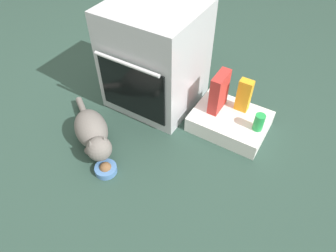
% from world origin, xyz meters
% --- Properties ---
extents(ground, '(8.00, 8.00, 0.00)m').
position_xyz_m(ground, '(0.00, 0.00, 0.00)').
color(ground, '#284238').
extents(oven, '(0.60, 0.63, 0.74)m').
position_xyz_m(oven, '(-0.01, 0.35, 0.37)').
color(oven, '#B7BABF').
rests_on(oven, ground).
extents(pantry_cabinet, '(0.51, 0.39, 0.12)m').
position_xyz_m(pantry_cabinet, '(0.60, 0.34, 0.06)').
color(pantry_cabinet, white).
rests_on(pantry_cabinet, ground).
extents(food_bowl, '(0.14, 0.14, 0.08)m').
position_xyz_m(food_bowl, '(0.10, -0.41, 0.03)').
color(food_bowl, '#4C7AB7').
rests_on(food_bowl, ground).
extents(cat, '(0.59, 0.43, 0.23)m').
position_xyz_m(cat, '(-0.10, -0.27, 0.12)').
color(cat, slate).
rests_on(cat, ground).
extents(juice_carton, '(0.09, 0.06, 0.24)m').
position_xyz_m(juice_carton, '(0.63, 0.44, 0.24)').
color(juice_carton, orange).
rests_on(juice_carton, pantry_cabinet).
extents(cereal_box, '(0.07, 0.18, 0.28)m').
position_xyz_m(cereal_box, '(0.48, 0.36, 0.26)').
color(cereal_box, '#B72D28').
rests_on(cereal_box, pantry_cabinet).
extents(soda_can, '(0.07, 0.07, 0.12)m').
position_xyz_m(soda_can, '(0.80, 0.31, 0.18)').
color(soda_can, green).
rests_on(soda_can, pantry_cabinet).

